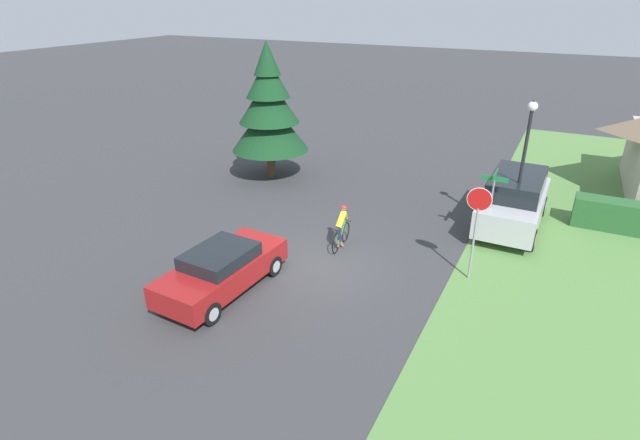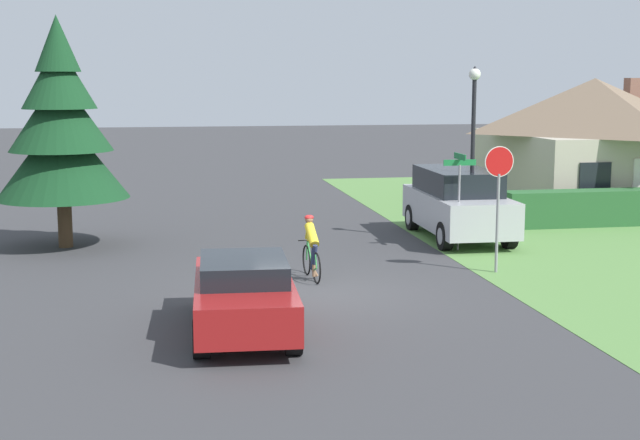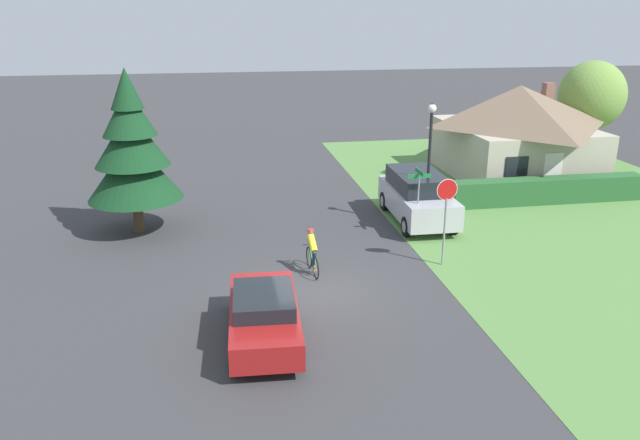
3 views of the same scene
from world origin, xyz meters
name	(u,v)px [view 1 (image 1 of 3)]	position (x,y,z in m)	size (l,w,h in m)	color
ground_plane	(317,265)	(0.00, 0.00, 0.00)	(140.00, 140.00, 0.00)	#38383A
sedan_left_lane	(222,269)	(-1.81, -2.62, 0.71)	(2.00, 4.40, 1.39)	maroon
cyclist	(341,228)	(0.14, 1.53, 0.71)	(0.44, 1.68, 1.48)	black
parked_suv_right	(514,201)	(5.20, 6.01, 1.03)	(2.17, 4.97, 2.01)	#B7B7BC
stop_sign	(477,216)	(4.60, 1.39, 2.14)	(0.73, 0.07, 3.03)	gray
street_lamp	(525,150)	(5.32, 5.23, 3.23)	(0.33, 0.33, 4.94)	black
street_name_sign	(492,194)	(4.61, 4.22, 1.82)	(0.90, 0.90, 2.62)	gray
conifer_tall_near	(269,109)	(-5.88, 6.62, 3.26)	(3.57, 3.57, 6.28)	#4C3823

